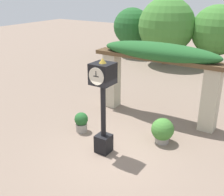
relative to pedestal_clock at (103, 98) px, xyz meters
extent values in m
plane|color=#7F6B5B|center=(0.26, 0.06, -1.87)|extent=(60.00, 60.00, 0.00)
cube|color=black|center=(0.00, 0.00, -1.57)|extent=(0.46, 0.46, 0.60)
cylinder|color=black|center=(0.00, 0.00, -0.42)|extent=(0.16, 0.16, 1.70)
cylinder|color=gold|center=(0.00, 0.00, 0.45)|extent=(0.26, 0.26, 0.04)
cube|color=black|center=(0.00, 0.00, 0.79)|extent=(0.63, 0.63, 0.63)
cylinder|color=beige|center=(0.00, -0.33, 0.79)|extent=(0.52, 0.02, 0.52)
cylinder|color=beige|center=(0.00, 0.33, 0.79)|extent=(0.52, 0.02, 0.52)
cube|color=black|center=(0.00, -0.34, 0.79)|extent=(0.18, 0.01, 0.02)
cube|color=black|center=(0.00, -0.34, 0.87)|extent=(0.02, 0.01, 0.16)
cone|color=gold|center=(0.00, 0.00, 1.18)|extent=(0.22, 0.22, 0.15)
cube|color=#BCB299|center=(-1.88, 3.40, -0.68)|extent=(0.58, 0.58, 2.39)
cube|color=#BCB299|center=(2.40, 3.40, -0.68)|extent=(0.58, 0.58, 2.39)
cube|color=brown|center=(0.26, 3.11, 0.60)|extent=(5.45, 0.15, 0.16)
cube|color=brown|center=(0.26, 3.30, 0.60)|extent=(5.45, 0.15, 0.16)
cube|color=brown|center=(0.26, 3.49, 0.60)|extent=(5.45, 0.15, 0.16)
cube|color=brown|center=(0.26, 3.69, 0.60)|extent=(5.45, 0.15, 0.16)
ellipsoid|color=#235B28|center=(0.26, 3.40, 0.85)|extent=(4.78, 1.18, 0.70)
cylinder|color=gray|center=(-1.47, 0.69, -1.71)|extent=(0.42, 0.42, 0.32)
sphere|color=#235B28|center=(-1.47, 0.69, -1.36)|extent=(0.50, 0.50, 0.50)
cylinder|color=gray|center=(1.36, 1.58, -1.76)|extent=(0.47, 0.47, 0.21)
sphere|color=#427F33|center=(1.36, 1.58, -1.37)|extent=(0.78, 0.78, 0.78)
cylinder|color=brown|center=(-6.08, 12.69, -1.25)|extent=(0.28, 0.28, 1.24)
sphere|color=#235B28|center=(-6.08, 12.69, 0.36)|extent=(2.81, 2.81, 2.81)
cylinder|color=brown|center=(-2.84, 11.61, -1.22)|extent=(0.28, 0.28, 1.29)
sphere|color=#427F33|center=(-2.84, 11.61, 0.74)|extent=(3.77, 3.77, 3.77)
cylinder|color=brown|center=(0.18, 12.69, -1.23)|extent=(0.28, 0.28, 1.27)
sphere|color=#427F33|center=(0.18, 12.69, 0.54)|extent=(3.25, 3.25, 3.25)
camera|label=1|loc=(4.54, -6.50, 3.15)|focal=45.00mm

